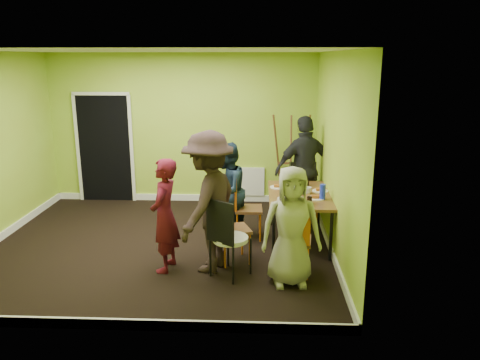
# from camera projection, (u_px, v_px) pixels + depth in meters

# --- Properties ---
(ground) EXTENTS (5.00, 5.00, 0.00)m
(ground) POSITION_uv_depth(u_px,v_px,m) (161.00, 245.00, 6.98)
(ground) COLOR black
(ground) RESTS_ON ground
(room_walls) EXTENTS (5.04, 4.54, 2.82)m
(room_walls) POSITION_uv_depth(u_px,v_px,m) (157.00, 180.00, 6.77)
(room_walls) COLOR #99B32E
(room_walls) RESTS_ON ground
(dining_table) EXTENTS (0.90, 1.50, 0.75)m
(dining_table) POSITION_uv_depth(u_px,v_px,m) (299.00, 197.00, 6.96)
(dining_table) COLOR black
(dining_table) RESTS_ON ground
(chair_left_far) EXTENTS (0.43, 0.42, 0.99)m
(chair_left_far) POSITION_uv_depth(u_px,v_px,m) (243.00, 203.00, 7.13)
(chair_left_far) COLOR orange
(chair_left_far) RESTS_ON ground
(chair_left_near) EXTENTS (0.52, 0.52, 0.99)m
(chair_left_near) POSITION_uv_depth(u_px,v_px,m) (228.00, 223.00, 6.27)
(chair_left_near) COLOR orange
(chair_left_near) RESTS_ON ground
(chair_back_end) EXTENTS (0.47, 0.54, 1.04)m
(chair_back_end) POSITION_uv_depth(u_px,v_px,m) (303.00, 181.00, 7.73)
(chair_back_end) COLOR orange
(chair_back_end) RESTS_ON ground
(chair_front_end) EXTENTS (0.45, 0.45, 0.98)m
(chair_front_end) POSITION_uv_depth(u_px,v_px,m) (295.00, 236.00, 5.86)
(chair_front_end) COLOR orange
(chair_front_end) RESTS_ON ground
(chair_bentwood) EXTENTS (0.56, 0.57, 1.05)m
(chair_bentwood) POSITION_uv_depth(u_px,v_px,m) (227.00, 234.00, 5.82)
(chair_bentwood) COLOR black
(chair_bentwood) RESTS_ON ground
(easel) EXTENTS (0.69, 0.65, 1.73)m
(easel) POSITION_uv_depth(u_px,v_px,m) (290.00, 161.00, 8.63)
(easel) COLOR brown
(easel) RESTS_ON ground
(plate_near_left) EXTENTS (0.25, 0.25, 0.01)m
(plate_near_left) POSITION_uv_depth(u_px,v_px,m) (278.00, 187.00, 7.27)
(plate_near_left) COLOR white
(plate_near_left) RESTS_ON dining_table
(plate_near_right) EXTENTS (0.24, 0.24, 0.01)m
(plate_near_right) POSITION_uv_depth(u_px,v_px,m) (289.00, 200.00, 6.63)
(plate_near_right) COLOR white
(plate_near_right) RESTS_ON dining_table
(plate_far_back) EXTENTS (0.24, 0.24, 0.01)m
(plate_far_back) POSITION_uv_depth(u_px,v_px,m) (298.00, 185.00, 7.41)
(plate_far_back) COLOR white
(plate_far_back) RESTS_ON dining_table
(plate_far_front) EXTENTS (0.23, 0.23, 0.01)m
(plate_far_front) POSITION_uv_depth(u_px,v_px,m) (305.00, 205.00, 6.39)
(plate_far_front) COLOR white
(plate_far_front) RESTS_ON dining_table
(plate_wall_back) EXTENTS (0.24, 0.24, 0.01)m
(plate_wall_back) POSITION_uv_depth(u_px,v_px,m) (320.00, 191.00, 7.07)
(plate_wall_back) COLOR white
(plate_wall_back) RESTS_ON dining_table
(plate_wall_front) EXTENTS (0.26, 0.26, 0.01)m
(plate_wall_front) POSITION_uv_depth(u_px,v_px,m) (316.00, 198.00, 6.70)
(plate_wall_front) COLOR white
(plate_wall_front) RESTS_ON dining_table
(thermos) EXTENTS (0.06, 0.06, 0.25)m
(thermos) POSITION_uv_depth(u_px,v_px,m) (293.00, 186.00, 6.87)
(thermos) COLOR white
(thermos) RESTS_ON dining_table
(blue_bottle) EXTENTS (0.08, 0.08, 0.22)m
(blue_bottle) POSITION_uv_depth(u_px,v_px,m) (323.00, 192.00, 6.64)
(blue_bottle) COLOR #1C2FD4
(blue_bottle) RESTS_ON dining_table
(orange_bottle) EXTENTS (0.03, 0.03, 0.09)m
(orange_bottle) POSITION_uv_depth(u_px,v_px,m) (299.00, 188.00, 7.06)
(orange_bottle) COLOR orange
(orange_bottle) RESTS_ON dining_table
(glass_mid) EXTENTS (0.07, 0.07, 0.09)m
(glass_mid) POSITION_uv_depth(u_px,v_px,m) (285.00, 188.00, 7.09)
(glass_mid) COLOR black
(glass_mid) RESTS_ON dining_table
(glass_back) EXTENTS (0.06, 0.06, 0.09)m
(glass_back) POSITION_uv_depth(u_px,v_px,m) (307.00, 183.00, 7.38)
(glass_back) COLOR black
(glass_back) RESTS_ON dining_table
(glass_front) EXTENTS (0.07, 0.07, 0.10)m
(glass_front) POSITION_uv_depth(u_px,v_px,m) (309.00, 200.00, 6.46)
(glass_front) COLOR black
(glass_front) RESTS_ON dining_table
(cup_a) EXTENTS (0.12, 0.12, 0.10)m
(cup_a) POSITION_uv_depth(u_px,v_px,m) (294.00, 195.00, 6.69)
(cup_a) COLOR white
(cup_a) RESTS_ON dining_table
(cup_b) EXTENTS (0.10, 0.10, 0.10)m
(cup_b) POSITION_uv_depth(u_px,v_px,m) (308.00, 190.00, 6.95)
(cup_b) COLOR white
(cup_b) RESTS_ON dining_table
(person_standing) EXTENTS (0.42, 0.58, 1.49)m
(person_standing) POSITION_uv_depth(u_px,v_px,m) (165.00, 215.00, 6.01)
(person_standing) COLOR #540E1D
(person_standing) RESTS_ON ground
(person_left_far) EXTENTS (0.75, 0.86, 1.49)m
(person_left_far) POSITION_uv_depth(u_px,v_px,m) (227.00, 191.00, 7.10)
(person_left_far) COLOR #162537
(person_left_far) RESTS_ON ground
(person_left_near) EXTENTS (1.05, 1.35, 1.84)m
(person_left_near) POSITION_uv_depth(u_px,v_px,m) (209.00, 202.00, 5.98)
(person_left_near) COLOR black
(person_left_near) RESTS_ON ground
(person_back_end) EXTENTS (1.14, 0.75, 1.80)m
(person_back_end) POSITION_uv_depth(u_px,v_px,m) (305.00, 170.00, 7.79)
(person_back_end) COLOR black
(person_back_end) RESTS_ON ground
(person_front_end) EXTENTS (0.77, 0.54, 1.49)m
(person_front_end) POSITION_uv_depth(u_px,v_px,m) (291.00, 227.00, 5.62)
(person_front_end) COLOR #9C9A88
(person_front_end) RESTS_ON ground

